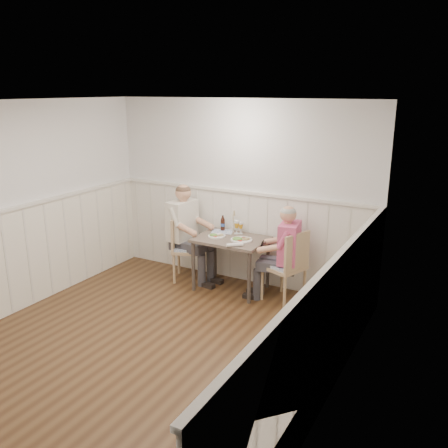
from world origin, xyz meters
name	(u,v)px	position (x,y,z in m)	size (l,w,h in m)	color
ground_plane	(146,347)	(0.00, 0.00, 0.00)	(4.50, 4.50, 0.00)	#412816
room_shell	(139,213)	(0.00, 0.00, 1.52)	(4.04, 4.54, 2.60)	white
wainscot	(180,268)	(0.00, 0.69, 0.69)	(4.00, 4.49, 1.34)	white
dining_table	(231,245)	(0.07, 1.84, 0.65)	(0.96, 0.70, 0.75)	brown
chair_right	(288,264)	(0.91, 1.82, 0.53)	(0.59, 0.59, 0.98)	#A38553
chair_left	(185,246)	(-0.70, 1.85, 0.51)	(0.59, 0.59, 0.95)	#A38553
man_in_pink	(285,261)	(0.87, 1.85, 0.55)	(0.66, 0.46, 1.32)	#3F3F47
diner_cream	(185,239)	(-0.71, 1.88, 0.60)	(0.70, 0.49, 1.44)	#3F3F47
plate_man	(241,239)	(0.24, 1.80, 0.77)	(0.29, 0.29, 0.07)	white
plate_diner	(216,235)	(-0.15, 1.80, 0.77)	(0.25, 0.25, 0.06)	white
beer_glass_a	(241,226)	(0.09, 2.09, 0.87)	(0.07, 0.07, 0.17)	silver
beer_glass_b	(237,225)	(0.04, 2.06, 0.88)	(0.08, 0.08, 0.19)	silver
beer_bottle	(223,224)	(-0.20, 2.10, 0.85)	(0.06, 0.06, 0.22)	black
rolled_napkin	(235,245)	(0.28, 1.54, 0.77)	(0.19, 0.18, 0.05)	white
grass_vase	(233,222)	(-0.06, 2.13, 0.90)	(0.04, 0.04, 0.33)	silver
gingham_mat	(222,232)	(-0.18, 2.04, 0.75)	(0.35, 0.32, 0.01)	#5E7DB3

